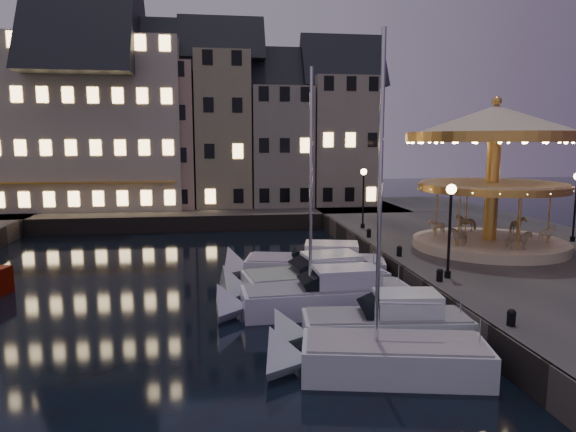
{
  "coord_description": "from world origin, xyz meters",
  "views": [
    {
      "loc": [
        -2.88,
        -20.01,
        7.26
      ],
      "look_at": [
        1.0,
        8.0,
        3.2
      ],
      "focal_mm": 32.0,
      "sensor_mm": 36.0,
      "label": 1
    }
  ],
  "objects": [
    {
      "name": "ground",
      "position": [
        0.0,
        0.0,
        0.0
      ],
      "size": [
        160.0,
        160.0,
        0.0
      ],
      "primitive_type": "plane",
      "color": "black",
      "rests_on": "ground"
    },
    {
      "name": "quay_east",
      "position": [
        14.0,
        6.0,
        0.65
      ],
      "size": [
        16.0,
        56.0,
        1.3
      ],
      "primitive_type": "cube",
      "color": "#474442",
      "rests_on": "ground"
    },
    {
      "name": "quay_north",
      "position": [
        -8.0,
        28.0,
        0.65
      ],
      "size": [
        44.0,
        12.0,
        1.3
      ],
      "primitive_type": "cube",
      "color": "#474442",
      "rests_on": "ground"
    },
    {
      "name": "quaywall_e",
      "position": [
        6.0,
        6.0,
        0.65
      ],
      "size": [
        0.15,
        44.0,
        1.3
      ],
      "primitive_type": "cube",
      "color": "#47423A",
      "rests_on": "ground"
    },
    {
      "name": "quaywall_n",
      "position": [
        -6.0,
        22.0,
        0.65
      ],
      "size": [
        48.0,
        0.15,
        1.3
      ],
      "primitive_type": "cube",
      "color": "#47423A",
      "rests_on": "ground"
    },
    {
      "name": "streetlamp_b",
      "position": [
        7.2,
        1.0,
        4.02
      ],
      "size": [
        0.44,
        0.44,
        4.17
      ],
      "color": "black",
      "rests_on": "quay_east"
    },
    {
      "name": "streetlamp_c",
      "position": [
        7.2,
        14.5,
        4.02
      ],
      "size": [
        0.44,
        0.44,
        4.17
      ],
      "color": "black",
      "rests_on": "quay_east"
    },
    {
      "name": "streetlamp_d",
      "position": [
        18.5,
        8.0,
        4.02
      ],
      "size": [
        0.44,
        0.44,
        4.17
      ],
      "color": "black",
      "rests_on": "quay_east"
    },
    {
      "name": "bollard_a",
      "position": [
        6.6,
        -5.0,
        1.6
      ],
      "size": [
        0.3,
        0.3,
        0.57
      ],
      "color": "black",
      "rests_on": "quay_east"
    },
    {
      "name": "bollard_b",
      "position": [
        6.6,
        0.5,
        1.6
      ],
      "size": [
        0.3,
        0.3,
        0.57
      ],
      "color": "black",
      "rests_on": "quay_east"
    },
    {
      "name": "bollard_c",
      "position": [
        6.6,
        5.5,
        1.6
      ],
      "size": [
        0.3,
        0.3,
        0.57
      ],
      "color": "black",
      "rests_on": "quay_east"
    },
    {
      "name": "bollard_d",
      "position": [
        6.6,
        11.0,
        1.6
      ],
      "size": [
        0.3,
        0.3,
        0.57
      ],
      "color": "black",
      "rests_on": "quay_east"
    },
    {
      "name": "townhouse_na",
      "position": [
        -19.5,
        30.0,
        7.78
      ],
      "size": [
        5.5,
        8.0,
        12.8
      ],
      "color": "gray",
      "rests_on": "quay_north"
    },
    {
      "name": "townhouse_nb",
      "position": [
        -14.05,
        30.0,
        8.28
      ],
      "size": [
        6.16,
        8.0,
        13.8
      ],
      "color": "slate",
      "rests_on": "quay_north"
    },
    {
      "name": "townhouse_nc",
      "position": [
        -8.0,
        30.0,
        8.78
      ],
      "size": [
        6.82,
        8.0,
        14.8
      ],
      "color": "tan",
      "rests_on": "quay_north"
    },
    {
      "name": "townhouse_nd",
      "position": [
        -2.25,
        30.0,
        9.28
      ],
      "size": [
        5.5,
        8.0,
        15.8
      ],
      "color": "gray",
      "rests_on": "quay_north"
    },
    {
      "name": "townhouse_ne",
      "position": [
        3.2,
        30.0,
        7.78
      ],
      "size": [
        6.16,
        8.0,
        12.8
      ],
      "color": "gray",
      "rests_on": "quay_north"
    },
    {
      "name": "townhouse_nf",
      "position": [
        9.25,
        30.0,
        8.28
      ],
      "size": [
        6.82,
        8.0,
        13.8
      ],
      "color": "gray",
      "rests_on": "quay_north"
    },
    {
      "name": "hotel_corner",
      "position": [
        -14.0,
        30.0,
        9.78
      ],
      "size": [
        17.6,
        9.0,
        16.8
      ],
      "color": "beige",
      "rests_on": "quay_north"
    },
    {
      "name": "motorboat_a",
      "position": [
        1.94,
        -5.28,
        0.54
      ],
      "size": [
        6.88,
        3.39,
        11.33
      ],
      "color": "silver",
      "rests_on": "ground"
    },
    {
      "name": "motorboat_b",
      "position": [
        2.65,
        -2.91,
        0.64
      ],
      "size": [
        7.09,
        2.6,
        2.15
      ],
      "color": "silver",
      "rests_on": "ground"
    },
    {
      "name": "motorboat_c",
      "position": [
        1.28,
        0.85,
        0.68
      ],
      "size": [
        8.32,
        2.45,
        11.03
      ],
      "color": "silver",
      "rests_on": "ground"
    },
    {
      "name": "motorboat_d",
      "position": [
        1.29,
        3.52,
        0.64
      ],
      "size": [
        7.93,
        3.6,
        2.15
      ],
      "color": "silver",
      "rests_on": "ground"
    },
    {
      "name": "motorboat_e",
      "position": [
        1.85,
        6.54,
        0.64
      ],
      "size": [
        8.5,
        4.14,
        2.15
      ],
      "color": "silver",
      "rests_on": "ground"
    },
    {
      "name": "carousel",
      "position": [
        12.34,
        6.71,
        6.86
      ],
      "size": [
        9.66,
        9.66,
        8.45
      ],
      "color": "beige",
      "rests_on": "quay_east"
    }
  ]
}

